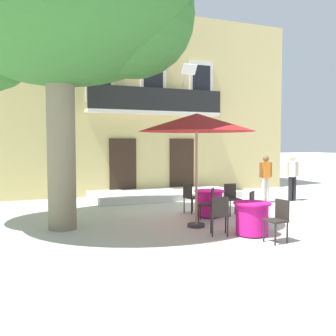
{
  "coord_description": "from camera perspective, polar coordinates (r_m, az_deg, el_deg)",
  "views": [
    {
      "loc": [
        -5.27,
        -10.0,
        2.11
      ],
      "look_at": [
        -0.54,
        1.59,
        1.3
      ],
      "focal_mm": 41.08,
      "sensor_mm": 36.0,
      "label": 1
    }
  ],
  "objects": [
    {
      "name": "ground_plane",
      "position": [
        11.5,
        5.53,
        -6.89
      ],
      "size": [
        120.0,
        120.0,
        0.0
      ],
      "primitive_type": "plane",
      "color": "beige"
    },
    {
      "name": "building_facade",
      "position": [
        17.91,
        -4.47,
        8.94
      ],
      "size": [
        13.0,
        5.09,
        7.5
      ],
      "color": "#DBC67F",
      "rests_on": "ground"
    },
    {
      "name": "entrance_step_platform",
      "position": [
        14.95,
        -0.64,
        -3.93
      ],
      "size": [
        5.55,
        2.43,
        0.25
      ],
      "primitive_type": "cube",
      "color": "silver",
      "rests_on": "ground"
    },
    {
      "name": "plane_tree",
      "position": [
        10.26,
        -16.54,
        21.79
      ],
      "size": [
        6.73,
        5.91,
        7.44
      ],
      "color": "#7F755B",
      "rests_on": "ground"
    },
    {
      "name": "cafe_table_near_tree",
      "position": [
        11.13,
        6.14,
        -5.19
      ],
      "size": [
        0.86,
        0.86,
        0.76
      ],
      "color": "#DB1984",
      "rests_on": "ground"
    },
    {
      "name": "cafe_chair_near_tree_0",
      "position": [
        11.51,
        9.41,
        -4.24
      ],
      "size": [
        0.43,
        0.43,
        0.91
      ],
      "color": "#2D2823",
      "rests_on": "ground"
    },
    {
      "name": "cafe_chair_near_tree_1",
      "position": [
        11.61,
        3.31,
        -4.13
      ],
      "size": [
        0.49,
        0.49,
        0.91
      ],
      "color": "#2D2823",
      "rests_on": "ground"
    },
    {
      "name": "cafe_chair_near_tree_2",
      "position": [
        10.37,
        6.06,
        -5.09
      ],
      "size": [
        0.56,
        0.56,
        0.91
      ],
      "color": "#2D2823",
      "rests_on": "ground"
    },
    {
      "name": "cafe_table_middle",
      "position": [
        9.08,
        12.35,
        -7.29
      ],
      "size": [
        0.86,
        0.86,
        0.76
      ],
      "color": "#DB1984",
      "rests_on": "ground"
    },
    {
      "name": "cafe_chair_middle_0",
      "position": [
        9.79,
        12.93,
        -5.68
      ],
      "size": [
        0.57,
        0.57,
        0.91
      ],
      "color": "#2D2823",
      "rests_on": "ground"
    },
    {
      "name": "cafe_chair_middle_1",
      "position": [
        8.85,
        7.68,
        -6.61
      ],
      "size": [
        0.52,
        0.52,
        0.91
      ],
      "color": "#2D2823",
      "rests_on": "ground"
    },
    {
      "name": "cafe_chair_middle_2",
      "position": [
        8.56,
        16.05,
        -7.09
      ],
      "size": [
        0.44,
        0.44,
        0.91
      ],
      "color": "#2D2823",
      "rests_on": "ground"
    },
    {
      "name": "cafe_umbrella",
      "position": [
        9.62,
        4.27,
        6.68
      ],
      "size": [
        2.9,
        2.9,
        2.85
      ],
      "color": "#997A56",
      "rests_on": "ground"
    },
    {
      "name": "pedestrian_near_entrance",
      "position": [
        14.0,
        14.27,
        -1.16
      ],
      "size": [
        0.53,
        0.38,
        1.68
      ],
      "color": "silver",
      "rests_on": "ground"
    },
    {
      "name": "pedestrian_by_tree",
      "position": [
        14.76,
        17.98,
        -0.99
      ],
      "size": [
        0.53,
        0.39,
        1.68
      ],
      "color": "#232328",
      "rests_on": "ground"
    }
  ]
}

